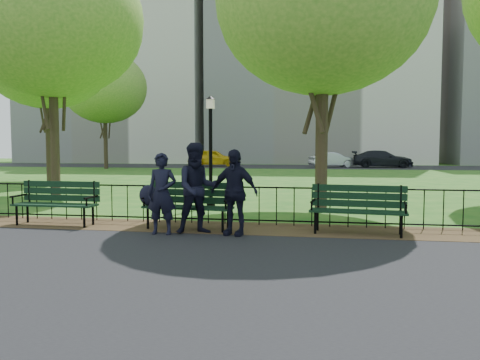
% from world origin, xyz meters
% --- Properties ---
extents(ground, '(120.00, 120.00, 0.00)m').
position_xyz_m(ground, '(0.00, 0.00, 0.00)').
color(ground, '#1C5516').
extents(asphalt_path, '(60.00, 9.20, 0.01)m').
position_xyz_m(asphalt_path, '(0.00, -3.40, 0.01)').
color(asphalt_path, black).
rests_on(asphalt_path, ground).
extents(dirt_strip, '(60.00, 1.60, 0.01)m').
position_xyz_m(dirt_strip, '(0.00, 1.50, 0.01)').
color(dirt_strip, '#342415').
rests_on(dirt_strip, ground).
extents(far_street, '(70.00, 9.00, 0.01)m').
position_xyz_m(far_street, '(0.00, 35.00, 0.01)').
color(far_street, black).
rests_on(far_street, ground).
extents(iron_fence, '(24.06, 0.06, 1.00)m').
position_xyz_m(iron_fence, '(0.00, 2.00, 0.50)').
color(iron_fence, black).
rests_on(iron_fence, ground).
extents(apartment_west, '(22.00, 15.00, 26.00)m').
position_xyz_m(apartment_west, '(-22.00, 48.00, 13.00)').
color(apartment_west, silver).
rests_on(apartment_west, ground).
extents(apartment_mid, '(24.00, 15.00, 30.00)m').
position_xyz_m(apartment_mid, '(2.00, 48.00, 15.00)').
color(apartment_mid, silver).
rests_on(apartment_mid, ground).
extents(park_bench_main, '(2.11, 0.80, 1.12)m').
position_xyz_m(park_bench_main, '(-0.78, 1.22, 0.68)').
color(park_bench_main, black).
rests_on(park_bench_main, ground).
extents(park_bench_left_a, '(1.95, 0.65, 1.10)m').
position_xyz_m(park_bench_left_a, '(-3.60, 1.27, 0.63)').
color(park_bench_left_a, black).
rests_on(park_bench_left_a, ground).
extents(park_bench_right_a, '(1.99, 0.82, 1.10)m').
position_xyz_m(park_bench_right_a, '(3.16, 1.29, 0.63)').
color(park_bench_right_a, black).
rests_on(park_bench_right_a, ground).
extents(lamppost, '(0.30, 0.30, 3.33)m').
position_xyz_m(lamppost, '(-0.86, 5.07, 1.81)').
color(lamppost, black).
rests_on(lamppost, ground).
extents(tree_near_w, '(6.66, 6.66, 9.28)m').
position_xyz_m(tree_near_w, '(-7.36, 7.40, 6.44)').
color(tree_near_w, '#2D2116').
rests_on(tree_near_w, ground).
extents(tree_near_e, '(5.98, 5.98, 8.34)m').
position_xyz_m(tree_near_e, '(2.40, 4.84, 5.78)').
color(tree_near_e, '#2D2116').
rests_on(tree_near_e, ground).
extents(tree_mid_w, '(7.05, 7.05, 9.83)m').
position_xyz_m(tree_mid_w, '(-11.86, 14.22, 6.83)').
color(tree_mid_w, '#2D2116').
rests_on(tree_mid_w, ground).
extents(tree_far_w, '(6.99, 6.99, 9.75)m').
position_xyz_m(tree_far_w, '(-15.38, 28.22, 6.77)').
color(tree_far_w, '#2D2116').
rests_on(tree_far_w, ground).
extents(person_left, '(0.63, 0.43, 1.67)m').
position_xyz_m(person_left, '(-0.82, 0.54, 0.85)').
color(person_left, black).
rests_on(person_left, asphalt_path).
extents(person_mid, '(1.03, 0.81, 1.88)m').
position_xyz_m(person_mid, '(-0.11, 0.74, 0.95)').
color(person_mid, black).
rests_on(person_mid, asphalt_path).
extents(person_right, '(1.10, 0.66, 1.75)m').
position_xyz_m(person_right, '(0.65, 0.70, 0.89)').
color(person_right, black).
rests_on(person_right, asphalt_path).
extents(taxi, '(4.93, 2.53, 1.61)m').
position_xyz_m(taxi, '(-7.63, 34.62, 0.82)').
color(taxi, gold).
rests_on(taxi, far_street).
extents(sedan_silver, '(4.33, 2.86, 1.35)m').
position_xyz_m(sedan_silver, '(3.44, 34.04, 0.69)').
color(sedan_silver, '#A8ABAF').
rests_on(sedan_silver, far_street).
extents(sedan_dark, '(5.22, 2.12, 1.51)m').
position_xyz_m(sedan_dark, '(7.80, 34.33, 0.77)').
color(sedan_dark, black).
rests_on(sedan_dark, far_street).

